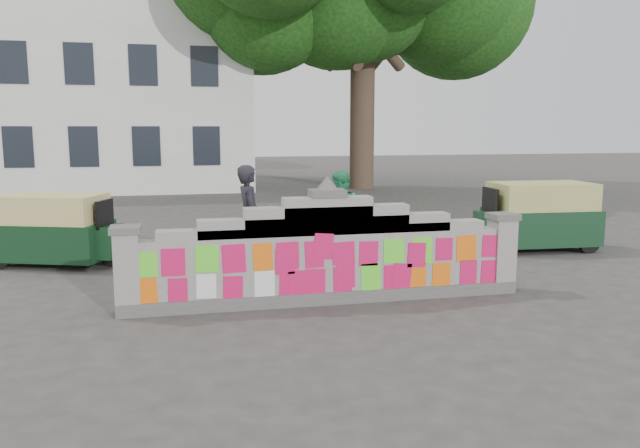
{
  "coord_description": "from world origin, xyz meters",
  "views": [
    {
      "loc": [
        -2.27,
        -9.34,
        2.74
      ],
      "look_at": [
        0.12,
        1.0,
        1.1
      ],
      "focal_mm": 35.0,
      "sensor_mm": 36.0,
      "label": 1
    }
  ],
  "objects_px": {
    "pedestrian": "(342,214)",
    "rickshaw_right": "(538,215)",
    "cyclist_bike": "(250,252)",
    "rickshaw_left": "(54,229)",
    "cyclist_rider": "(249,231)"
  },
  "relations": [
    {
      "from": "pedestrian",
      "to": "rickshaw_left",
      "type": "height_order",
      "value": "pedestrian"
    },
    {
      "from": "rickshaw_left",
      "to": "rickshaw_right",
      "type": "xyz_separation_m",
      "value": [
        10.33,
        -0.78,
        0.05
      ]
    },
    {
      "from": "cyclist_bike",
      "to": "pedestrian",
      "type": "xyz_separation_m",
      "value": [
        2.19,
        1.76,
        0.37
      ]
    },
    {
      "from": "cyclist_bike",
      "to": "pedestrian",
      "type": "bearing_deg",
      "value": -56.45
    },
    {
      "from": "rickshaw_right",
      "to": "rickshaw_left",
      "type": "bearing_deg",
      "value": -0.47
    },
    {
      "from": "cyclist_rider",
      "to": "pedestrian",
      "type": "distance_m",
      "value": 2.81
    },
    {
      "from": "cyclist_bike",
      "to": "rickshaw_right",
      "type": "bearing_deg",
      "value": -82.81
    },
    {
      "from": "rickshaw_left",
      "to": "rickshaw_right",
      "type": "height_order",
      "value": "rickshaw_right"
    },
    {
      "from": "cyclist_bike",
      "to": "cyclist_rider",
      "type": "height_order",
      "value": "cyclist_rider"
    },
    {
      "from": "pedestrian",
      "to": "rickshaw_right",
      "type": "distance_m",
      "value": 4.5
    },
    {
      "from": "pedestrian",
      "to": "rickshaw_left",
      "type": "distance_m",
      "value": 5.87
    },
    {
      "from": "cyclist_rider",
      "to": "pedestrian",
      "type": "xyz_separation_m",
      "value": [
        2.19,
        1.76,
        -0.01
      ]
    },
    {
      "from": "cyclist_bike",
      "to": "rickshaw_left",
      "type": "xyz_separation_m",
      "value": [
        -3.66,
        2.26,
        0.19
      ]
    },
    {
      "from": "pedestrian",
      "to": "rickshaw_right",
      "type": "bearing_deg",
      "value": 46.21
    },
    {
      "from": "cyclist_bike",
      "to": "cyclist_rider",
      "type": "distance_m",
      "value": 0.38
    }
  ]
}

